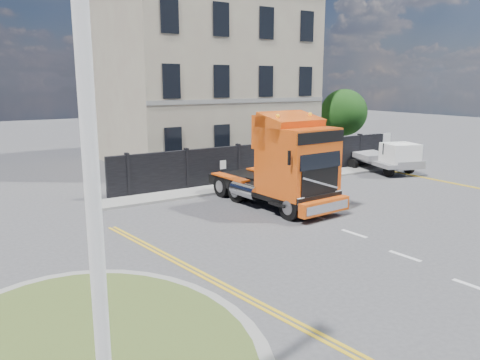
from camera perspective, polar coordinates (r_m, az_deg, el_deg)
ground at (r=15.54m, az=5.00°, el=-7.98°), size 120.00×120.00×0.00m
traffic_island at (r=10.20m, az=-17.91°, el=-19.29°), size 6.80×6.80×0.17m
hoarding_fence at (r=26.10m, az=4.51°, el=2.42°), size 18.80×0.25×2.00m
georgian_building at (r=31.80m, az=-4.50°, el=12.74°), size 12.30×10.30×12.80m
tree at (r=33.30m, az=12.25°, el=7.77°), size 3.20×3.20×4.80m
pavement_far at (r=25.24m, az=4.70°, el=-0.08°), size 20.00×1.60×0.12m
truck at (r=19.66m, az=5.74°, el=1.55°), size 2.89×6.73×3.94m
flatbed_pickup at (r=28.61m, az=18.08°, el=2.68°), size 2.96×4.79×1.84m
lamppost_island at (r=5.79m, az=-17.92°, el=4.78°), size 0.27×0.55×8.85m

